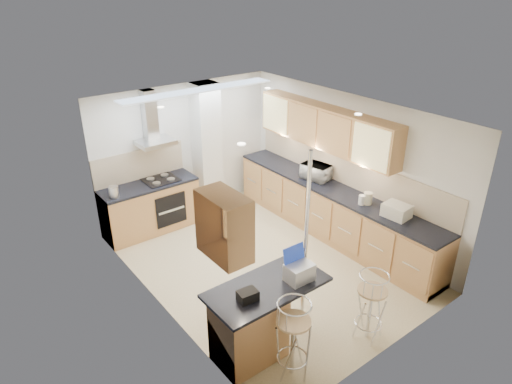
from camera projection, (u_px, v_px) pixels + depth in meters
ground at (264, 263)px, 7.41m from camera, size 4.80×4.80×0.00m
room_shell at (266, 164)px, 7.18m from camera, size 3.64×4.84×2.51m
right_counter at (331, 211)px, 8.03m from camera, size 0.63×4.40×0.92m
back_counter at (150, 207)px, 8.18m from camera, size 1.70×0.63×0.92m
peninsula at (267, 317)px, 5.55m from camera, size 1.47×0.72×0.94m
microwave at (316, 172)px, 8.12m from camera, size 0.43×0.55×0.28m
laptop at (299, 272)px, 5.40m from camera, size 0.33×0.25×0.22m
bag at (248, 296)px, 5.09m from camera, size 0.24×0.18×0.12m
bar_stool_near at (293, 339)px, 5.16m from camera, size 0.50×0.50×1.02m
bar_stool_end at (370, 306)px, 5.71m from camera, size 0.55×0.55×0.97m
jar_a at (314, 172)px, 8.25m from camera, size 0.13×0.13×0.16m
jar_b at (314, 177)px, 8.10m from camera, size 0.12×0.12×0.14m
jar_c at (368, 198)px, 7.25m from camera, size 0.14×0.14×0.20m
jar_d at (362, 200)px, 7.25m from camera, size 0.12×0.12×0.16m
bread_bin at (397, 211)px, 6.86m from camera, size 0.33×0.41×0.20m
kettle at (114, 192)px, 7.47m from camera, size 0.16×0.16×0.19m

